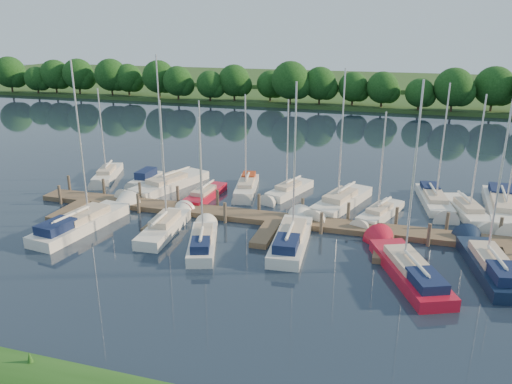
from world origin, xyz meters
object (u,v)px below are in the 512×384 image
(sailboat_s_2, at_px, (203,243))
(sailboat_n_0, at_px, (107,176))
(motorboat, at_px, (146,180))
(dock, at_px, (274,222))
(sailboat_n_5, at_px, (288,192))

(sailboat_s_2, bearing_deg, sailboat_n_0, 122.97)
(sailboat_n_0, height_order, motorboat, sailboat_n_0)
(dock, distance_m, sailboat_n_0, 19.52)
(sailboat_n_0, xyz_separation_m, sailboat_n_5, (17.74, 0.31, -0.00))
(sailboat_n_0, relative_size, motorboat, 1.83)
(motorboat, height_order, sailboat_n_5, sailboat_n_5)
(sailboat_s_2, bearing_deg, sailboat_n_5, 57.94)
(dock, relative_size, sailboat_n_0, 4.46)
(motorboat, xyz_separation_m, sailboat_n_5, (13.41, 0.69, -0.06))
(sailboat_n_0, distance_m, motorboat, 4.34)
(sailboat_n_0, xyz_separation_m, sailboat_s_2, (14.76, -11.85, 0.06))
(motorboat, bearing_deg, sailboat_n_5, -176.01)
(sailboat_n_0, height_order, sailboat_s_2, sailboat_s_2)
(dock, distance_m, motorboat, 15.37)
(sailboat_n_0, bearing_deg, sailboat_n_5, 162.69)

